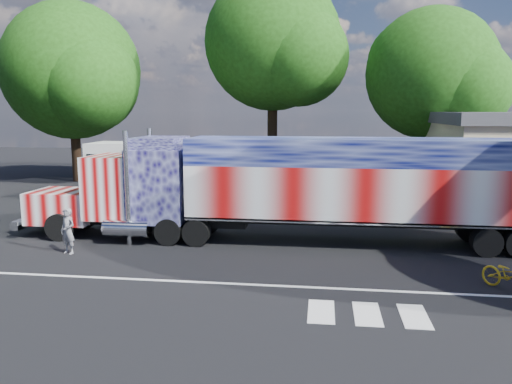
# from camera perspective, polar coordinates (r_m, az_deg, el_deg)

# --- Properties ---
(ground) EXTENTS (100.00, 100.00, 0.00)m
(ground) POSITION_cam_1_polar(r_m,az_deg,el_deg) (18.47, -1.25, -7.32)
(ground) COLOR black
(lane_markings) EXTENTS (30.00, 2.67, 0.01)m
(lane_markings) POSITION_cam_1_polar(r_m,az_deg,el_deg) (14.73, 3.15, -11.71)
(lane_markings) COLOR silver
(lane_markings) RESTS_ON ground
(semi_truck) EXTENTS (21.20, 3.35, 4.52)m
(semi_truck) POSITION_cam_1_polar(r_m,az_deg,el_deg) (20.02, 4.62, 0.77)
(semi_truck) COLOR black
(semi_truck) RESTS_ON ground
(coach_bus) EXTENTS (12.04, 2.80, 3.50)m
(coach_bus) POSITION_cam_1_polar(r_m,az_deg,el_deg) (28.00, -6.78, 2.11)
(coach_bus) COLOR silver
(coach_bus) RESTS_ON ground
(woman) EXTENTS (0.73, 0.60, 1.72)m
(woman) POSITION_cam_1_polar(r_m,az_deg,el_deg) (19.86, -20.71, -4.19)
(woman) COLOR slate
(woman) RESTS_ON ground
(bicycle) EXTENTS (1.66, 1.85, 0.97)m
(bicycle) POSITION_cam_1_polar(r_m,az_deg,el_deg) (16.63, 27.11, -8.51)
(bicycle) COLOR gold
(bicycle) RESTS_ON ground
(tree_n_mid) EXTENTS (9.89, 9.42, 14.67)m
(tree_n_mid) POSITION_cam_1_polar(r_m,az_deg,el_deg) (35.91, 2.19, 16.67)
(tree_n_mid) COLOR black
(tree_n_mid) RESTS_ON ground
(tree_nw_a) EXTENTS (10.48, 9.98, 13.15)m
(tree_nw_a) POSITION_cam_1_polar(r_m,az_deg,el_deg) (39.95, -20.14, 12.80)
(tree_nw_a) COLOR black
(tree_nw_a) RESTS_ON ground
(tree_ne_a) EXTENTS (8.62, 8.21, 11.65)m
(tree_ne_a) POSITION_cam_1_polar(r_m,az_deg,el_deg) (33.96, 19.70, 12.50)
(tree_ne_a) COLOR black
(tree_ne_a) RESTS_ON ground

